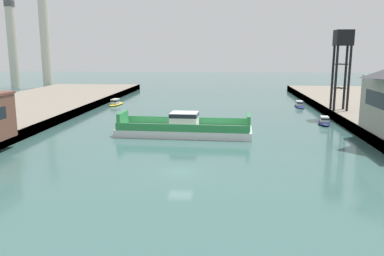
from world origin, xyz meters
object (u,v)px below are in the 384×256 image
object	(u,v)px
moored_boat_mid_left	(324,121)
crane_tower	(343,49)
smokestack_distant_a	(12,42)
smokestack_distant_b	(45,36)
moored_boat_near_left	(300,105)
moored_boat_near_right	(116,103)
chain_ferry	(184,128)

from	to	relation	value
moored_boat_mid_left	crane_tower	world-z (taller)	crane_tower
smokestack_distant_a	smokestack_distant_b	xyz separation A→B (m)	(11.55, 0.07, 1.79)
moored_boat_near_left	crane_tower	distance (m)	19.87
moored_boat_near_left	crane_tower	bearing A→B (deg)	-73.25
moored_boat_near_left	moored_boat_near_right	distance (m)	42.43
chain_ferry	smokestack_distant_b	bearing A→B (deg)	126.98
crane_tower	smokestack_distant_b	xyz separation A→B (m)	(-82.05, 55.19, 4.42)
moored_boat_near_left	moored_boat_mid_left	distance (m)	21.78
chain_ferry	smokestack_distant_a	size ratio (longest dim) A/B	0.70
moored_boat_near_right	moored_boat_mid_left	world-z (taller)	moored_boat_near_right
chain_ferry	smokestack_distant_b	size ratio (longest dim) A/B	0.63
chain_ferry	smokestack_distant_b	distance (m)	92.50
crane_tower	smokestack_distant_b	size ratio (longest dim) A/B	0.45
moored_boat_mid_left	crane_tower	bearing A→B (deg)	58.78
moored_boat_mid_left	smokestack_distant_a	size ratio (longest dim) A/B	0.20
chain_ferry	moored_boat_mid_left	world-z (taller)	chain_ferry
moored_boat_mid_left	smokestack_distant_b	size ratio (longest dim) A/B	0.17
smokestack_distant_a	chain_ferry	bearing A→B (deg)	-47.62
crane_tower	moored_boat_mid_left	bearing A→B (deg)	-121.22
chain_ferry	crane_tower	xyz separation A→B (m)	(27.28, 17.56, 11.82)
chain_ferry	moored_boat_near_right	xyz separation A→B (m)	(-19.64, 32.04, -0.49)
moored_boat_near_left	crane_tower	world-z (taller)	crane_tower
moored_boat_mid_left	smokestack_distant_b	xyz separation A→B (m)	(-77.88, 62.07, 16.76)
chain_ferry	smokestack_distant_b	xyz separation A→B (m)	(-54.78, 72.75, 16.24)
chain_ferry	moored_boat_near_right	world-z (taller)	chain_ferry
crane_tower	moored_boat_near_left	bearing A→B (deg)	106.75
chain_ferry	crane_tower	size ratio (longest dim) A/B	1.39
moored_boat_near_right	chain_ferry	bearing A→B (deg)	-58.50
moored_boat_near_left	smokestack_distant_b	bearing A→B (deg)	152.55
smokestack_distant_a	moored_boat_near_left	bearing A→B (deg)	-24.29
smokestack_distant_b	chain_ferry	bearing A→B (deg)	-53.02
moored_boat_near_left	moored_boat_near_right	xyz separation A→B (m)	(-42.43, -0.42, 0.04)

